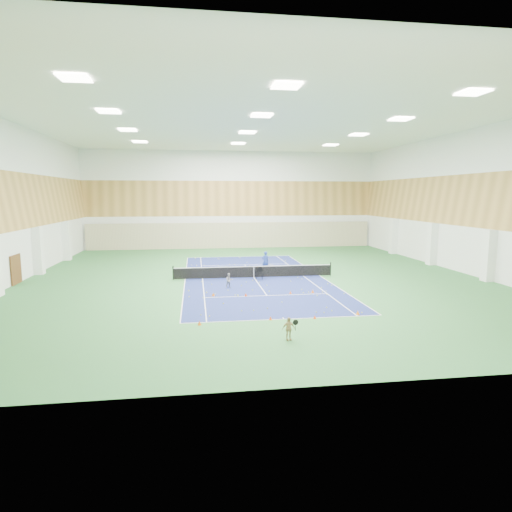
# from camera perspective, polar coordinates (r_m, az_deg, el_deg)

# --- Properties ---
(ground) EXTENTS (40.00, 40.00, 0.00)m
(ground) POSITION_cam_1_polar(r_m,az_deg,el_deg) (34.55, -0.29, -2.88)
(ground) COLOR #2C6833
(ground) RESTS_ON ground
(room_shell) EXTENTS (36.00, 40.00, 12.00)m
(room_shell) POSITION_cam_1_polar(r_m,az_deg,el_deg) (33.92, -0.30, 7.12)
(room_shell) COLOR white
(room_shell) RESTS_ON ground
(wood_cladding) EXTENTS (36.00, 40.00, 8.00)m
(wood_cladding) POSITION_cam_1_polar(r_m,az_deg,el_deg) (33.95, -0.30, 10.49)
(wood_cladding) COLOR #BA8A45
(wood_cladding) RESTS_ON room_shell
(ceiling_light_grid) EXTENTS (21.40, 25.40, 0.06)m
(ceiling_light_grid) POSITION_cam_1_polar(r_m,az_deg,el_deg) (34.34, -0.30, 17.04)
(ceiling_light_grid) COLOR white
(ceiling_light_grid) RESTS_ON room_shell
(court_surface) EXTENTS (10.97, 23.77, 0.01)m
(court_surface) POSITION_cam_1_polar(r_m,az_deg,el_deg) (34.55, -0.29, -2.88)
(court_surface) COLOR navy
(court_surface) RESTS_ON ground
(tennis_balls_scatter) EXTENTS (10.57, 22.77, 0.07)m
(tennis_balls_scatter) POSITION_cam_1_polar(r_m,az_deg,el_deg) (34.54, -0.29, -2.81)
(tennis_balls_scatter) COLOR #CAD323
(tennis_balls_scatter) RESTS_ON ground
(tennis_net) EXTENTS (12.80, 0.10, 1.10)m
(tennis_net) POSITION_cam_1_polar(r_m,az_deg,el_deg) (34.45, -0.29, -1.99)
(tennis_net) COLOR black
(tennis_net) RESTS_ON ground
(back_curtain) EXTENTS (35.40, 0.16, 3.20)m
(back_curtain) POSITION_cam_1_polar(r_m,az_deg,el_deg) (53.78, -3.15, 2.77)
(back_curtain) COLOR #C6B793
(back_curtain) RESTS_ON ground
(door_left_b) EXTENTS (0.08, 1.80, 2.20)m
(door_left_b) POSITION_cam_1_polar(r_m,az_deg,el_deg) (36.56, -29.36, -1.57)
(door_left_b) COLOR #593319
(door_left_b) RESTS_ON ground
(coach) EXTENTS (0.71, 0.55, 1.72)m
(coach) POSITION_cam_1_polar(r_m,az_deg,el_deg) (37.51, 1.25, -0.68)
(coach) COLOR navy
(coach) RESTS_ON ground
(child_court) EXTENTS (0.59, 0.50, 1.07)m
(child_court) POSITION_cam_1_polar(r_m,az_deg,el_deg) (30.67, -3.60, -3.29)
(child_court) COLOR gray
(child_court) RESTS_ON ground
(child_apron) EXTENTS (0.67, 0.39, 1.08)m
(child_apron) POSITION_cam_1_polar(r_m,az_deg,el_deg) (19.83, 4.36, -9.64)
(child_apron) COLOR tan
(child_apron) RESTS_ON ground
(ball_cart) EXTENTS (0.62, 0.62, 0.99)m
(ball_cart) POSITION_cam_1_polar(r_m,az_deg,el_deg) (33.65, 0.42, -2.32)
(ball_cart) COLOR black
(ball_cart) RESTS_ON ground
(cone_svc_a) EXTENTS (0.22, 0.22, 0.24)m
(cone_svc_a) POSITION_cam_1_polar(r_m,az_deg,el_deg) (28.36, -5.72, -5.10)
(cone_svc_a) COLOR #D85E0B
(cone_svc_a) RESTS_ON ground
(cone_svc_b) EXTENTS (0.21, 0.21, 0.23)m
(cone_svc_b) POSITION_cam_1_polar(r_m,az_deg,el_deg) (28.20, -1.37, -5.16)
(cone_svc_b) COLOR #F33F0C
(cone_svc_b) RESTS_ON ground
(cone_svc_c) EXTENTS (0.19, 0.19, 0.21)m
(cone_svc_c) POSITION_cam_1_polar(r_m,az_deg,el_deg) (28.95, 4.62, -4.85)
(cone_svc_c) COLOR #E34D0B
(cone_svc_c) RESTS_ON ground
(cone_svc_d) EXTENTS (0.21, 0.21, 0.24)m
(cone_svc_d) POSITION_cam_1_polar(r_m,az_deg,el_deg) (29.37, 7.57, -4.68)
(cone_svc_d) COLOR #FF620D
(cone_svc_d) RESTS_ON ground
(cone_base_a) EXTENTS (0.20, 0.20, 0.22)m
(cone_base_a) POSITION_cam_1_polar(r_m,az_deg,el_deg) (22.29, -7.55, -8.83)
(cone_base_a) COLOR #E3590B
(cone_base_a) RESTS_ON ground
(cone_base_b) EXTENTS (0.18, 0.18, 0.20)m
(cone_base_b) POSITION_cam_1_polar(r_m,az_deg,el_deg) (22.98, 1.95, -8.28)
(cone_base_b) COLOR #F84F0D
(cone_base_b) RESTS_ON ground
(cone_base_c) EXTENTS (0.18, 0.18, 0.19)m
(cone_base_c) POSITION_cam_1_polar(r_m,az_deg,el_deg) (23.39, 7.85, -8.06)
(cone_base_c) COLOR #EE440C
(cone_base_c) RESTS_ON ground
(cone_base_d) EXTENTS (0.23, 0.23, 0.25)m
(cone_base_d) POSITION_cam_1_polar(r_m,az_deg,el_deg) (24.55, 13.41, -7.36)
(cone_base_d) COLOR orange
(cone_base_d) RESTS_ON ground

